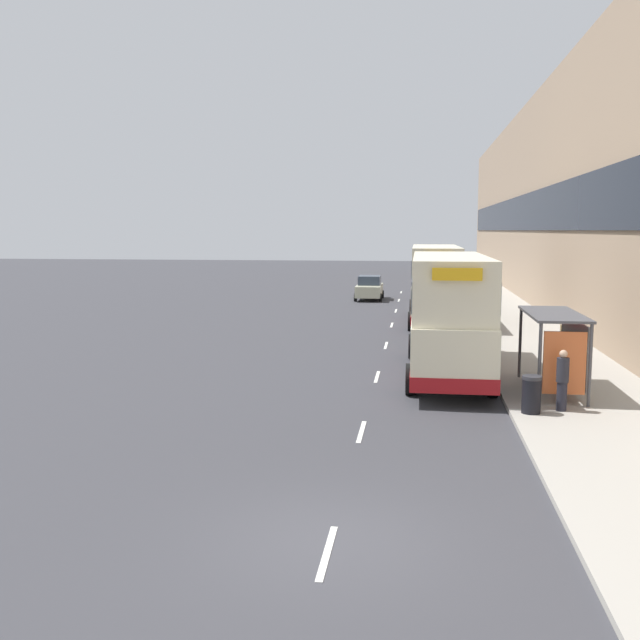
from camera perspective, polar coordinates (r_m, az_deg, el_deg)
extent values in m
plane|color=#38383D|center=(12.56, 0.87, -17.17)|extent=(220.00, 220.00, 0.00)
cube|color=#A39E93|center=(50.38, 13.64, 1.17)|extent=(5.00, 93.00, 0.14)
cube|color=#9E846B|center=(50.72, 18.44, 9.10)|extent=(3.00, 93.00, 14.38)
cube|color=black|center=(50.45, 16.67, 8.37)|extent=(0.12, 89.28, 2.59)
cube|color=silver|center=(12.12, 0.58, -18.09)|extent=(0.12, 2.00, 0.01)
cube|color=silver|center=(18.67, 3.34, -8.91)|extent=(0.12, 2.00, 0.01)
cube|color=silver|center=(25.47, 4.59, -4.55)|extent=(0.12, 2.00, 0.01)
cube|color=silver|center=(32.36, 5.30, -2.04)|extent=(0.12, 2.00, 0.01)
cube|color=silver|center=(39.30, 5.76, -0.41)|extent=(0.12, 2.00, 0.01)
cube|color=silver|center=(46.26, 6.09, 0.73)|extent=(0.12, 2.00, 0.01)
cube|color=silver|center=(53.23, 6.32, 1.58)|extent=(0.12, 2.00, 0.01)
cube|color=silver|center=(60.22, 6.51, 2.22)|extent=(0.12, 2.00, 0.01)
cube|color=#4C4C51|center=(23.41, 18.18, 0.45)|extent=(1.60, 4.20, 0.08)
cylinder|color=#4C4C51|center=(21.52, 17.16, -3.41)|extent=(0.10, 0.10, 2.40)
cylinder|color=#4C4C51|center=(25.42, 15.72, -1.77)|extent=(0.10, 0.10, 2.40)
cylinder|color=#4C4C51|center=(21.79, 20.80, -3.43)|extent=(0.10, 0.10, 2.40)
cylinder|color=#4C4C51|center=(25.65, 18.82, -1.81)|extent=(0.10, 0.10, 2.40)
cube|color=#99A8B2|center=(23.69, 19.67, -2.27)|extent=(0.04, 3.68, 1.92)
cube|color=#D86633|center=(21.69, 18.96, -3.27)|extent=(1.19, 0.10, 1.82)
cube|color=maroon|center=(23.76, 18.57, -4.33)|extent=(0.36, 2.80, 0.08)
cube|color=beige|center=(25.71, 10.20, -1.32)|extent=(2.55, 10.04, 1.85)
cube|color=beige|center=(25.50, 10.30, 2.91)|extent=(2.50, 9.74, 1.95)
cube|color=maroon|center=(25.82, 10.17, -2.86)|extent=(2.58, 10.09, 0.45)
cube|color=#2D3847|center=(25.66, 10.22, -0.50)|extent=(2.58, 9.44, 0.81)
cube|color=#2D3847|center=(25.51, 10.29, 2.69)|extent=(2.55, 9.44, 0.94)
cube|color=yellow|center=(20.48, 10.92, 3.61)|extent=(1.40, 0.08, 0.36)
cylinder|color=black|center=(29.20, 7.39, -2.09)|extent=(0.30, 1.00, 1.00)
cylinder|color=black|center=(29.30, 12.39, -2.17)|extent=(0.30, 1.00, 1.00)
cylinder|color=black|center=(22.79, 7.25, -4.72)|extent=(0.30, 1.00, 1.00)
cylinder|color=black|center=(22.91, 13.66, -4.80)|extent=(0.30, 1.00, 1.00)
cube|color=beige|center=(40.29, 9.17, 1.76)|extent=(2.55, 10.47, 1.85)
cube|color=beige|center=(40.15, 9.22, 4.46)|extent=(2.50, 10.15, 1.95)
cube|color=maroon|center=(40.36, 9.15, 0.77)|extent=(2.58, 10.52, 0.45)
cube|color=#2D3847|center=(40.25, 9.18, 2.28)|extent=(2.58, 9.84, 0.81)
cube|color=#2D3847|center=(40.16, 9.22, 4.32)|extent=(2.55, 9.84, 0.94)
cube|color=yellow|center=(34.92, 9.43, 5.08)|extent=(1.40, 0.08, 0.36)
cylinder|color=black|center=(43.91, 7.38, 1.02)|extent=(0.30, 1.00, 1.00)
cylinder|color=black|center=(43.97, 10.70, 0.96)|extent=(0.30, 1.00, 1.00)
cylinder|color=black|center=(37.15, 7.28, -0.10)|extent=(0.30, 1.00, 1.00)
cylinder|color=black|center=(37.22, 11.21, -0.17)|extent=(0.30, 1.00, 1.00)
cube|color=#B7B799|center=(53.50, 3.97, 2.39)|extent=(1.83, 4.51, 0.82)
cube|color=#2D3847|center=(53.67, 3.99, 3.20)|extent=(1.61, 2.16, 0.67)
cylinder|color=black|center=(52.09, 4.87, 1.80)|extent=(0.20, 0.60, 0.60)
cylinder|color=black|center=(52.22, 2.86, 1.83)|extent=(0.20, 0.60, 0.60)
cylinder|color=black|center=(54.87, 5.02, 2.07)|extent=(0.20, 0.60, 0.60)
cylinder|color=black|center=(54.99, 3.11, 2.10)|extent=(0.20, 0.60, 0.60)
cylinder|color=#23232D|center=(21.22, 18.77, -5.80)|extent=(0.28, 0.28, 0.82)
cylinder|color=#26262D|center=(21.06, 18.85, -3.80)|extent=(0.34, 0.34, 0.69)
sphere|color=tan|center=(20.99, 18.90, -2.58)|extent=(0.22, 0.22, 0.22)
cylinder|color=#23232D|center=(28.69, 18.91, -2.50)|extent=(0.27, 0.27, 0.80)
cylinder|color=#997F51|center=(28.58, 18.97, -1.05)|extent=(0.33, 0.33, 0.67)
sphere|color=tan|center=(28.52, 19.01, -0.17)|extent=(0.22, 0.22, 0.22)
cylinder|color=black|center=(20.68, 16.55, -5.87)|extent=(0.52, 0.52, 0.95)
cylinder|color=#2D2D33|center=(20.57, 16.60, -4.44)|extent=(0.55, 0.55, 0.10)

